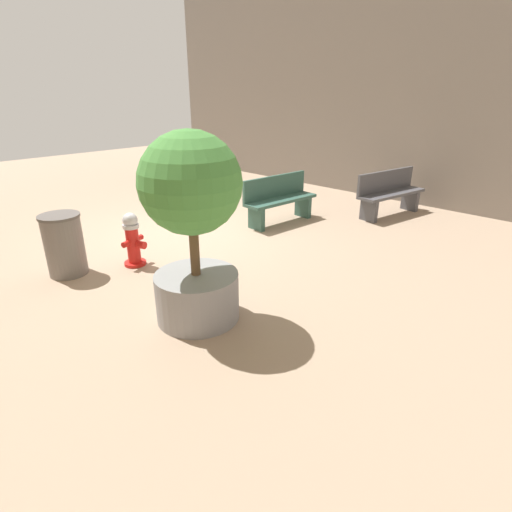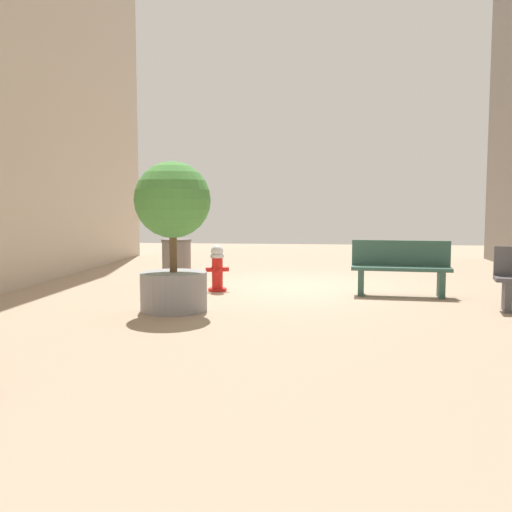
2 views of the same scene
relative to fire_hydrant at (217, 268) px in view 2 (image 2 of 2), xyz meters
The scene contains 5 objects.
ground_plane 1.67m from the fire_hydrant, 153.58° to the right, with size 23.40×23.40×0.00m, color tan.
fire_hydrant is the anchor object (origin of this frame).
bench_near 3.24m from the fire_hydrant, behind, with size 1.70×0.58×0.95m.
planter_tree 2.16m from the fire_hydrant, 81.21° to the left, with size 1.12×1.12×2.20m.
trash_bin 0.97m from the fire_hydrant, 26.23° to the right, with size 0.57×0.57×0.92m.
Camera 2 is at (-0.40, 10.91, 1.58)m, focal length 40.22 mm.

